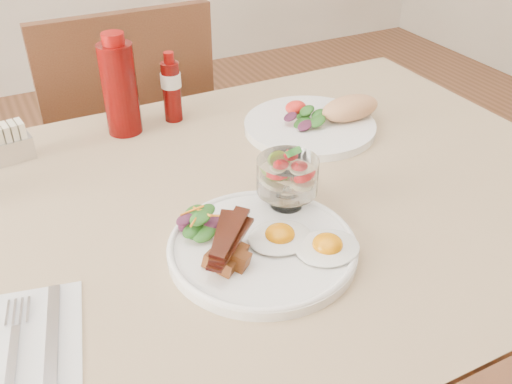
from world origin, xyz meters
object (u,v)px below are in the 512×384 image
(main_plate, at_px, (262,248))
(ketchup_bottle, at_px, (120,87))
(fruit_cup, at_px, (287,176))
(chair_far, at_px, (128,150))
(sugar_caddy, at_px, (9,145))
(second_plate, at_px, (319,121))
(table, at_px, (226,246))
(hot_sauce_bottle, at_px, (171,88))

(main_plate, height_order, ketchup_bottle, ketchup_bottle)
(fruit_cup, bearing_deg, ketchup_bottle, 110.86)
(chair_far, xyz_separation_m, sugar_caddy, (-0.29, -0.35, 0.26))
(fruit_cup, distance_m, second_plate, 0.31)
(table, xyz_separation_m, sugar_caddy, (-0.29, 0.32, 0.12))
(main_plate, height_order, hot_sauce_bottle, hot_sauce_bottle)
(ketchup_bottle, bearing_deg, hot_sauce_bottle, 3.29)
(ketchup_bottle, distance_m, sugar_caddy, 0.23)
(ketchup_bottle, relative_size, hot_sauce_bottle, 1.38)
(table, height_order, main_plate, main_plate)
(chair_far, xyz_separation_m, ketchup_bottle, (-0.07, -0.33, 0.32))
(hot_sauce_bottle, height_order, sugar_caddy, hot_sauce_bottle)
(ketchup_bottle, height_order, sugar_caddy, ketchup_bottle)
(chair_far, bearing_deg, sugar_caddy, -130.27)
(main_plate, xyz_separation_m, sugar_caddy, (-0.29, 0.45, 0.02))
(chair_far, distance_m, ketchup_bottle, 0.47)
(fruit_cup, relative_size, ketchup_bottle, 0.48)
(second_plate, bearing_deg, fruit_cup, -132.12)
(sugar_caddy, bearing_deg, fruit_cup, -52.93)
(chair_far, height_order, sugar_caddy, chair_far)
(main_plate, relative_size, hot_sauce_bottle, 1.90)
(chair_far, distance_m, hot_sauce_bottle, 0.44)
(table, height_order, sugar_caddy, sugar_caddy)
(main_plate, height_order, sugar_caddy, sugar_caddy)
(second_plate, relative_size, ketchup_bottle, 1.41)
(chair_far, relative_size, main_plate, 3.32)
(table, relative_size, chair_far, 1.43)
(fruit_cup, bearing_deg, table, 140.78)
(chair_far, bearing_deg, fruit_cup, -83.73)
(main_plate, xyz_separation_m, second_plate, (0.29, 0.30, 0.01))
(fruit_cup, bearing_deg, chair_far, 96.27)
(ketchup_bottle, height_order, hot_sauce_bottle, ketchup_bottle)
(ketchup_bottle, bearing_deg, sugar_caddy, -175.60)
(chair_far, relative_size, hot_sauce_bottle, 6.30)
(chair_far, height_order, main_plate, chair_far)
(ketchup_bottle, bearing_deg, chair_far, 77.71)
(table, distance_m, fruit_cup, 0.19)
(main_plate, bearing_deg, ketchup_bottle, 98.48)
(sugar_caddy, bearing_deg, main_plate, -64.60)
(fruit_cup, xyz_separation_m, second_plate, (0.21, 0.23, -0.05))
(sugar_caddy, bearing_deg, chair_far, 42.38)
(fruit_cup, bearing_deg, main_plate, -138.18)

